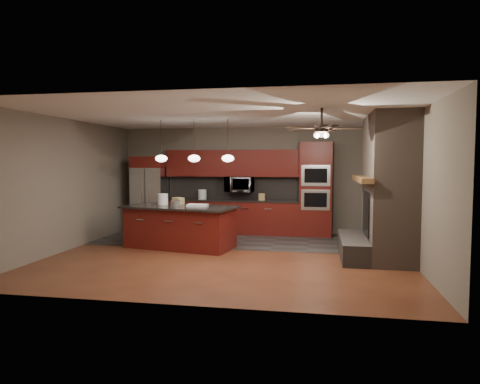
% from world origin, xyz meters
% --- Properties ---
extents(ground, '(7.00, 7.00, 0.00)m').
position_xyz_m(ground, '(0.00, 0.00, 0.00)').
color(ground, brown).
rests_on(ground, ground).
extents(ceiling, '(7.00, 6.00, 0.02)m').
position_xyz_m(ceiling, '(0.00, 0.00, 2.80)').
color(ceiling, white).
rests_on(ceiling, back_wall).
extents(back_wall, '(7.00, 0.02, 2.80)m').
position_xyz_m(back_wall, '(0.00, 3.00, 1.40)').
color(back_wall, '#655F51').
rests_on(back_wall, ground).
extents(right_wall, '(0.02, 6.00, 2.80)m').
position_xyz_m(right_wall, '(3.50, 0.00, 1.40)').
color(right_wall, '#655F51').
rests_on(right_wall, ground).
extents(left_wall, '(0.02, 6.00, 2.80)m').
position_xyz_m(left_wall, '(-3.50, 0.00, 1.40)').
color(left_wall, '#655F51').
rests_on(left_wall, ground).
extents(slate_tile_patch, '(7.00, 2.40, 0.01)m').
position_xyz_m(slate_tile_patch, '(0.00, 1.80, 0.01)').
color(slate_tile_patch, '#373532').
rests_on(slate_tile_patch, ground).
extents(fireplace_column, '(1.30, 2.10, 2.80)m').
position_xyz_m(fireplace_column, '(3.04, 0.40, 1.30)').
color(fireplace_column, '#6E5B4E').
rests_on(fireplace_column, ground).
extents(back_cabinetry, '(3.59, 0.64, 2.20)m').
position_xyz_m(back_cabinetry, '(-0.48, 2.74, 0.89)').
color(back_cabinetry, '#55100F').
rests_on(back_cabinetry, ground).
extents(oven_tower, '(0.80, 0.63, 2.38)m').
position_xyz_m(oven_tower, '(1.70, 2.69, 1.19)').
color(oven_tower, '#55100F').
rests_on(oven_tower, ground).
extents(microwave, '(0.73, 0.41, 0.50)m').
position_xyz_m(microwave, '(-0.27, 2.75, 1.30)').
color(microwave, silver).
rests_on(microwave, back_cabinetry).
extents(refrigerator, '(0.86, 0.75, 2.03)m').
position_xyz_m(refrigerator, '(-2.70, 2.62, 1.01)').
color(refrigerator, silver).
rests_on(refrigerator, ground).
extents(kitchen_island, '(2.62, 1.56, 0.92)m').
position_xyz_m(kitchen_island, '(-1.21, 0.65, 0.46)').
color(kitchen_island, '#55100F').
rests_on(kitchen_island, ground).
extents(white_bucket, '(0.24, 0.24, 0.25)m').
position_xyz_m(white_bucket, '(-1.69, 0.87, 1.04)').
color(white_bucket, white).
rests_on(white_bucket, kitchen_island).
extents(paint_can, '(0.22, 0.22, 0.13)m').
position_xyz_m(paint_can, '(-1.26, 0.50, 0.99)').
color(paint_can, '#AFB0B4').
rests_on(paint_can, kitchen_island).
extents(paint_tray, '(0.45, 0.32, 0.04)m').
position_xyz_m(paint_tray, '(-0.83, 0.68, 0.94)').
color(paint_tray, white).
rests_on(paint_tray, kitchen_island).
extents(cardboard_box, '(0.30, 0.28, 0.15)m').
position_xyz_m(cardboard_box, '(-1.38, 1.03, 1.00)').
color(cardboard_box, tan).
rests_on(cardboard_box, kitchen_island).
extents(counter_bucket, '(0.28, 0.28, 0.25)m').
position_xyz_m(counter_bucket, '(-1.27, 2.70, 1.03)').
color(counter_bucket, silver).
rests_on(counter_bucket, back_cabinetry).
extents(counter_box, '(0.16, 0.12, 0.17)m').
position_xyz_m(counter_box, '(0.33, 2.65, 0.99)').
color(counter_box, tan).
rests_on(counter_box, back_cabinetry).
extents(pendant_left, '(0.26, 0.26, 0.92)m').
position_xyz_m(pendant_left, '(-1.65, 0.70, 1.96)').
color(pendant_left, black).
rests_on(pendant_left, ceiling).
extents(pendant_center, '(0.26, 0.26, 0.92)m').
position_xyz_m(pendant_center, '(-0.90, 0.70, 1.96)').
color(pendant_center, black).
rests_on(pendant_center, ceiling).
extents(pendant_right, '(0.26, 0.26, 0.92)m').
position_xyz_m(pendant_right, '(-0.15, 0.70, 1.96)').
color(pendant_right, black).
rests_on(pendant_right, ceiling).
extents(ceiling_fan, '(1.27, 1.33, 0.41)m').
position_xyz_m(ceiling_fan, '(1.80, -0.80, 2.46)').
color(ceiling_fan, black).
rests_on(ceiling_fan, ceiling).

